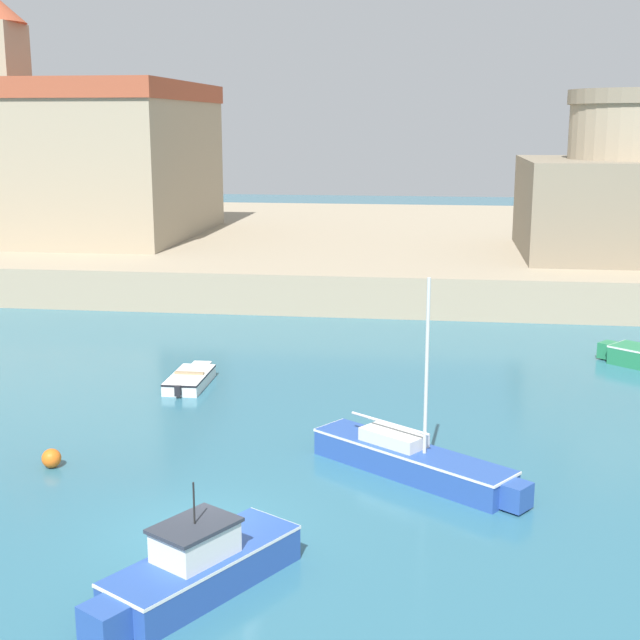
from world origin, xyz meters
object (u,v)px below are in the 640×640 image
at_px(mooring_buoy, 51,458).
at_px(church, 104,155).
at_px(sailboat_blue_1, 413,459).
at_px(motorboat_blue_4, 198,566).
at_px(dinghy_white_2, 190,378).
at_px(fortress, 629,194).

bearing_deg(mooring_buoy, church, 108.21).
height_order(sailboat_blue_1, motorboat_blue_4, sailboat_blue_1).
distance_m(motorboat_blue_4, mooring_buoy, 8.50).
xyz_separation_m(dinghy_white_2, mooring_buoy, (-1.66, -8.42, 0.02)).
relative_size(mooring_buoy, fortress, 0.05).
distance_m(motorboat_blue_4, church, 44.90).
relative_size(church, fortress, 1.43).
xyz_separation_m(sailboat_blue_1, dinghy_white_2, (-8.49, 7.65, -0.23)).
bearing_deg(dinghy_white_2, church, 116.44).
xyz_separation_m(motorboat_blue_4, mooring_buoy, (-5.94, 6.07, -0.29)).
xyz_separation_m(dinghy_white_2, fortress, (19.64, 22.09, 5.29)).
relative_size(dinghy_white_2, church, 0.22).
distance_m(sailboat_blue_1, fortress, 32.16).
bearing_deg(fortress, mooring_buoy, -124.93).
bearing_deg(church, dinghy_white_2, -63.56).
xyz_separation_m(motorboat_blue_4, fortress, (15.36, 36.58, 4.98)).
bearing_deg(motorboat_blue_4, fortress, 67.22).
height_order(sailboat_blue_1, church, church).
bearing_deg(fortress, dinghy_white_2, -131.64).
bearing_deg(motorboat_blue_4, mooring_buoy, 134.36).
height_order(mooring_buoy, fortress, fortress).
height_order(dinghy_white_2, mooring_buoy, mooring_buoy).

